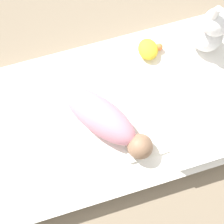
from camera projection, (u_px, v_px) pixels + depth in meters
ground_plane at (122, 115)px, 1.54m from camera, size 12.00×12.00×0.00m
bed_mattress at (122, 112)px, 1.48m from camera, size 1.59×0.86×0.13m
burp_cloth at (144, 140)px, 1.36m from camera, size 0.21×0.18×0.02m
swaddled_baby at (106, 120)px, 1.31m from camera, size 0.41×0.49×0.18m
pillow at (200, 125)px, 1.36m from camera, size 0.36×0.38×0.07m
bunny_plush at (211, 31)px, 1.40m from camera, size 0.17×0.17×0.33m
turtle_plush at (149, 49)px, 1.48m from camera, size 0.14×0.13×0.08m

